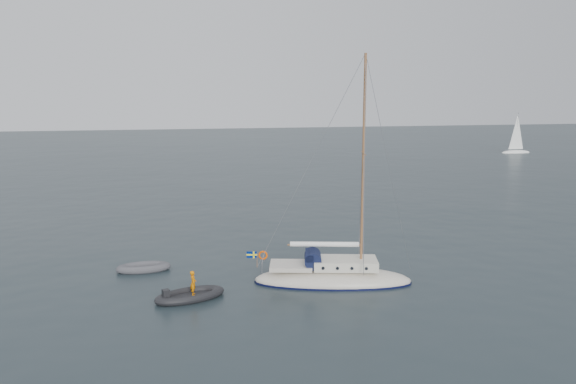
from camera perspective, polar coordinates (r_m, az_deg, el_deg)
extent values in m
plane|color=black|center=(31.50, 1.70, -8.34)|extent=(300.00, 300.00, 0.00)
ellipsoid|color=beige|center=(30.10, 4.56, -8.95)|extent=(8.27, 2.57, 1.38)
cube|color=silver|center=(30.02, 5.76, -7.12)|extent=(3.31, 1.75, 0.51)
cube|color=beige|center=(29.24, 0.45, -7.84)|extent=(2.21, 1.75, 0.23)
cylinder|color=#111836|center=(29.42, 2.63, -6.92)|extent=(0.88, 1.52, 0.88)
cube|color=#111836|center=(29.32, 2.29, -6.60)|extent=(0.41, 1.52, 0.37)
cylinder|color=brown|center=(29.25, 7.46, 2.93)|extent=(0.14, 0.14, 11.03)
cylinder|color=brown|center=(29.19, 7.48, 4.01)|extent=(0.05, 2.02, 0.05)
cylinder|color=brown|center=(29.40, 3.76, -5.46)|extent=(3.86, 0.09, 0.09)
cylinder|color=white|center=(29.39, 3.76, -5.38)|extent=(3.59, 0.26, 0.26)
cylinder|color=gray|center=(28.79, -2.40, -7.30)|extent=(0.04, 2.02, 0.04)
torus|color=#FA5100|center=(29.30, -2.72, -7.00)|extent=(0.50, 0.09, 0.50)
cylinder|color=brown|center=(28.76, -3.03, -7.51)|extent=(0.03, 0.03, 0.83)
cube|color=navy|center=(28.63, -3.58, -7.02)|extent=(0.55, 0.02, 0.35)
cube|color=yellow|center=(28.63, -3.58, -7.02)|extent=(0.57, 0.03, 0.08)
cube|color=yellow|center=(28.65, -3.38, -7.01)|extent=(0.08, 0.03, 0.37)
cylinder|color=black|center=(30.45, 3.06, -6.85)|extent=(0.17, 0.06, 0.17)
cylinder|color=black|center=(28.84, 4.12, -7.80)|extent=(0.17, 0.06, 0.17)
cylinder|color=black|center=(30.67, 4.38, -6.74)|extent=(0.17, 0.06, 0.17)
cylinder|color=black|center=(29.07, 5.50, -7.68)|extent=(0.17, 0.06, 0.17)
cylinder|color=black|center=(30.90, 5.68, -6.63)|extent=(0.17, 0.06, 0.17)
cylinder|color=black|center=(29.32, 6.87, -7.55)|extent=(0.17, 0.06, 0.17)
cylinder|color=black|center=(31.16, 6.96, -6.52)|extent=(0.17, 0.06, 0.17)
cylinder|color=black|center=(29.59, 8.21, -7.42)|extent=(0.17, 0.06, 0.17)
cube|color=#48474C|center=(33.05, -14.46, -7.54)|extent=(1.85, 0.76, 0.11)
cube|color=black|center=(28.17, -9.93, -10.40)|extent=(2.21, 0.92, 0.11)
cube|color=black|center=(28.02, -12.42, -9.98)|extent=(0.32, 0.32, 0.55)
imported|color=orange|center=(27.97, -9.59, -9.13)|extent=(0.43, 0.52, 1.22)
ellipsoid|color=white|center=(107.59, 22.13, 3.72)|extent=(5.66, 1.89, 0.94)
cylinder|color=gray|center=(107.33, 22.25, 5.70)|extent=(0.09, 0.09, 6.61)
cone|color=white|center=(107.30, 22.23, 5.70)|extent=(3.02, 3.02, 6.14)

